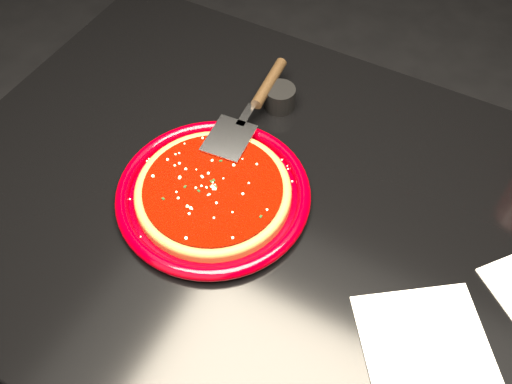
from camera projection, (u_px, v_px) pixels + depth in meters
table at (290, 324)px, 1.18m from camera, size 1.20×0.80×0.75m
plate at (213, 194)px, 0.90m from camera, size 0.34×0.34×0.02m
pizza_crust at (213, 193)px, 0.89m from camera, size 0.27×0.27×0.01m
pizza_crust_rim at (213, 190)px, 0.89m from camera, size 0.27×0.27×0.02m
pizza_sauce at (213, 189)px, 0.88m from camera, size 0.24×0.24×0.01m
parmesan_dusting at (213, 186)px, 0.88m from camera, size 0.21×0.21×0.01m
basil_flecks at (213, 187)px, 0.88m from camera, size 0.19×0.19×0.00m
pizza_server at (252, 108)px, 0.97m from camera, size 0.11×0.30×0.02m
napkin_a at (426, 347)px, 0.76m from camera, size 0.23×0.23×0.00m
ramekin at (280, 98)px, 1.01m from camera, size 0.06×0.06×0.04m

